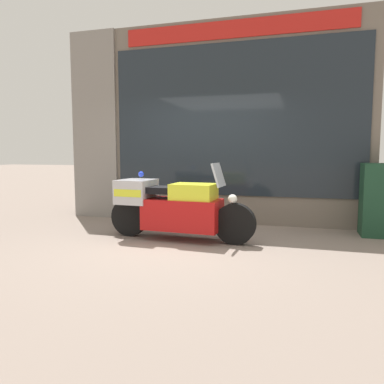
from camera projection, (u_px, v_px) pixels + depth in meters
name	position (u px, v px, depth m)	size (l,w,h in m)	color
ground_plane	(180.00, 244.00, 5.60)	(60.00, 60.00, 0.00)	gray
shop_building	(191.00, 124.00, 7.42)	(5.94, 0.55, 3.82)	#6B6056
window_display	(233.00, 199.00, 7.36)	(4.49, 0.30, 1.87)	slate
paramedic_motorcycle	(173.00, 206.00, 5.85)	(2.38, 0.67, 1.21)	black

